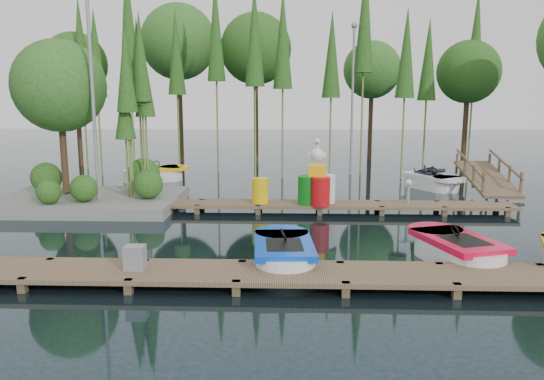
{
  "coord_description": "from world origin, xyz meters",
  "views": [
    {
      "loc": [
        1.07,
        -15.02,
        3.92
      ],
      "look_at": [
        0.5,
        0.5,
        1.1
      ],
      "focal_mm": 35.0,
      "sensor_mm": 36.0,
      "label": 1
    }
  ],
  "objects_px": {
    "island": "(80,116)",
    "boat_red": "(456,251)",
    "boat_yellow_far": "(154,174)",
    "drum_cluster": "(318,185)",
    "yellow_barrel": "(260,190)",
    "utility_cabinet": "(135,258)",
    "boat_blue": "(284,255)"
  },
  "relations": [
    {
      "from": "boat_yellow_far",
      "to": "utility_cabinet",
      "type": "distance_m",
      "value": 13.61
    },
    {
      "from": "boat_yellow_far",
      "to": "drum_cluster",
      "type": "distance_m",
      "value": 9.64
    },
    {
      "from": "boat_red",
      "to": "yellow_barrel",
      "type": "distance_m",
      "value": 7.3
    },
    {
      "from": "boat_blue",
      "to": "utility_cabinet",
      "type": "height_order",
      "value": "boat_blue"
    },
    {
      "from": "boat_blue",
      "to": "boat_yellow_far",
      "type": "bearing_deg",
      "value": 112.81
    },
    {
      "from": "island",
      "to": "utility_cabinet",
      "type": "xyz_separation_m",
      "value": [
        4.11,
        -7.79,
        -2.63
      ]
    },
    {
      "from": "boat_yellow_far",
      "to": "boat_blue",
      "type": "bearing_deg",
      "value": -63.23
    },
    {
      "from": "island",
      "to": "utility_cabinet",
      "type": "relative_size",
      "value": 13.34
    },
    {
      "from": "island",
      "to": "boat_red",
      "type": "xyz_separation_m",
      "value": [
        11.27,
        -6.16,
        -2.9
      ]
    },
    {
      "from": "boat_red",
      "to": "drum_cluster",
      "type": "relative_size",
      "value": 1.46
    },
    {
      "from": "boat_red",
      "to": "utility_cabinet",
      "type": "distance_m",
      "value": 7.34
    },
    {
      "from": "utility_cabinet",
      "to": "drum_cluster",
      "type": "distance_m",
      "value": 8.01
    },
    {
      "from": "island",
      "to": "boat_yellow_far",
      "type": "distance_m",
      "value": 6.28
    },
    {
      "from": "island",
      "to": "boat_red",
      "type": "height_order",
      "value": "island"
    },
    {
      "from": "yellow_barrel",
      "to": "boat_blue",
      "type": "bearing_deg",
      "value": -81.49
    },
    {
      "from": "utility_cabinet",
      "to": "drum_cluster",
      "type": "height_order",
      "value": "drum_cluster"
    },
    {
      "from": "yellow_barrel",
      "to": "boat_red",
      "type": "bearing_deg",
      "value": -47.36
    },
    {
      "from": "boat_blue",
      "to": "utility_cabinet",
      "type": "distance_m",
      "value": 3.31
    },
    {
      "from": "boat_blue",
      "to": "yellow_barrel",
      "type": "relative_size",
      "value": 3.57
    },
    {
      "from": "boat_red",
      "to": "boat_yellow_far",
      "type": "height_order",
      "value": "boat_yellow_far"
    },
    {
      "from": "boat_blue",
      "to": "yellow_barrel",
      "type": "xyz_separation_m",
      "value": [
        -0.88,
        5.86,
        0.44
      ]
    },
    {
      "from": "boat_blue",
      "to": "drum_cluster",
      "type": "distance_m",
      "value": 5.83
    },
    {
      "from": "island",
      "to": "boat_red",
      "type": "bearing_deg",
      "value": -28.65
    },
    {
      "from": "island",
      "to": "utility_cabinet",
      "type": "distance_m",
      "value": 9.19
    },
    {
      "from": "island",
      "to": "drum_cluster",
      "type": "relative_size",
      "value": 3.09
    },
    {
      "from": "yellow_barrel",
      "to": "boat_yellow_far",
      "type": "bearing_deg",
      "value": 129.88
    },
    {
      "from": "boat_red",
      "to": "yellow_barrel",
      "type": "height_order",
      "value": "yellow_barrel"
    },
    {
      "from": "boat_blue",
      "to": "boat_red",
      "type": "distance_m",
      "value": 4.09
    },
    {
      "from": "island",
      "to": "yellow_barrel",
      "type": "distance_m",
      "value": 6.84
    },
    {
      "from": "boat_red",
      "to": "utility_cabinet",
      "type": "relative_size",
      "value": 6.31
    },
    {
      "from": "drum_cluster",
      "to": "boat_red",
      "type": "bearing_deg",
      "value": -59.93
    },
    {
      "from": "boat_blue",
      "to": "drum_cluster",
      "type": "bearing_deg",
      "value": 75.63
    }
  ]
}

